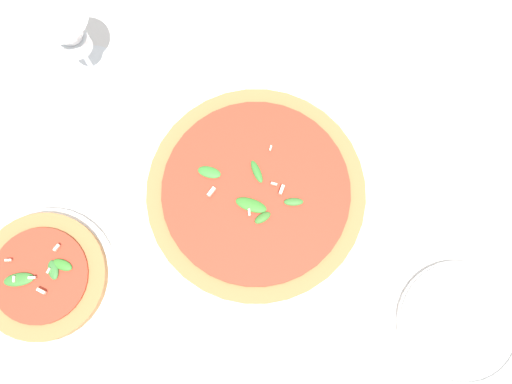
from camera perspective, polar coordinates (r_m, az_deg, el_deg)
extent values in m
plane|color=silver|center=(0.86, -2.04, -0.22)|extent=(6.00, 6.00, 0.00)
cylinder|color=white|center=(0.86, 0.00, -0.35)|extent=(0.33, 0.33, 0.01)
cylinder|color=#AD7542|center=(0.84, 0.00, -0.13)|extent=(0.31, 0.31, 0.02)
cylinder|color=#B73823|center=(0.83, 0.00, 0.05)|extent=(0.26, 0.26, 0.01)
ellipsoid|color=#377D2A|center=(0.82, -0.47, -1.25)|extent=(0.02, 0.04, 0.01)
ellipsoid|color=#3C7731|center=(0.82, 3.60, -0.95)|extent=(0.02, 0.03, 0.01)
ellipsoid|color=#398332|center=(0.83, -4.47, 1.89)|extent=(0.02, 0.03, 0.01)
ellipsoid|color=#397229|center=(0.82, 0.64, -2.47)|extent=(0.03, 0.03, 0.01)
ellipsoid|color=#35792D|center=(0.83, 0.07, 1.95)|extent=(0.03, 0.03, 0.01)
cube|color=beige|center=(0.82, 1.72, 0.78)|extent=(0.00, 0.01, 0.00)
cube|color=beige|center=(0.81, -0.66, -1.94)|extent=(0.01, 0.01, 0.01)
cube|color=beige|center=(0.82, 2.46, 0.22)|extent=(0.01, 0.01, 0.01)
cube|color=beige|center=(0.82, -4.27, 0.02)|extent=(0.02, 0.01, 0.01)
cube|color=beige|center=(0.84, 1.40, 4.20)|extent=(0.01, 0.00, 0.00)
cylinder|color=white|center=(0.89, -19.32, -7.67)|extent=(0.19, 0.19, 0.01)
cylinder|color=#AD7542|center=(0.87, -19.64, -7.58)|extent=(0.17, 0.17, 0.02)
cylinder|color=#B73823|center=(0.86, -19.91, -7.51)|extent=(0.13, 0.13, 0.01)
ellipsoid|color=#38762F|center=(0.87, -21.65, -7.76)|extent=(0.03, 0.04, 0.01)
ellipsoid|color=#367432|center=(0.85, -18.76, -7.04)|extent=(0.03, 0.03, 0.01)
ellipsoid|color=#377E2A|center=(0.85, -17.96, -6.62)|extent=(0.02, 0.03, 0.01)
cube|color=beige|center=(0.86, -22.04, -7.70)|extent=(0.01, 0.01, 0.00)
cube|color=beige|center=(0.85, -19.15, -7.09)|extent=(0.01, 0.00, 0.00)
cube|color=beige|center=(0.85, -19.77, -8.87)|extent=(0.01, 0.01, 0.01)
cube|color=beige|center=(0.85, -18.46, -5.05)|extent=(0.01, 0.01, 0.01)
cube|color=beige|center=(0.86, -20.55, -7.65)|extent=(0.01, 0.01, 0.01)
cube|color=beige|center=(0.87, -22.53, -6.02)|extent=(0.01, 0.01, 0.00)
cylinder|color=white|center=(0.95, -15.27, 11.24)|extent=(0.08, 0.08, 0.00)
cylinder|color=white|center=(0.92, -15.87, 12.14)|extent=(0.01, 0.01, 0.07)
cone|color=white|center=(0.86, -17.29, 14.26)|extent=(0.07, 0.07, 0.09)
cylinder|color=white|center=(0.88, -16.82, 13.57)|extent=(0.04, 0.04, 0.03)
cylinder|color=white|center=(0.88, 18.85, -11.83)|extent=(0.17, 0.17, 0.01)
torus|color=white|center=(0.88, 19.02, -11.81)|extent=(0.17, 0.17, 0.01)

